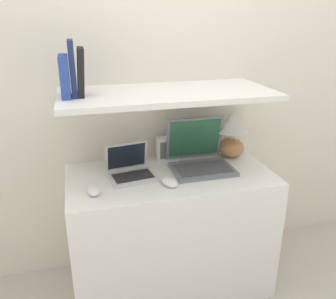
% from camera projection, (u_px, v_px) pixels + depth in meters
% --- Properties ---
extents(wall_back, '(6.00, 0.05, 2.40)m').
position_uv_depth(wall_back, '(155.00, 71.00, 2.01)').
color(wall_back, silver).
rests_on(wall_back, ground_plane).
extents(desk, '(1.08, 0.54, 0.71)m').
position_uv_depth(desk, '(170.00, 231.00, 2.01)').
color(desk, white).
rests_on(desk, ground_plane).
extents(back_riser, '(1.08, 0.04, 1.11)m').
position_uv_depth(back_riser, '(158.00, 177.00, 2.20)').
color(back_riser, silver).
rests_on(back_riser, ground_plane).
extents(shelf, '(1.08, 0.49, 0.03)m').
position_uv_depth(shelf, '(167.00, 94.00, 1.79)').
color(shelf, white).
rests_on(shelf, back_riser).
extents(table_lamp, '(0.19, 0.19, 0.27)m').
position_uv_depth(table_lamp, '(232.00, 132.00, 2.05)').
color(table_lamp, '#B27A4C').
rests_on(table_lamp, desk).
extents(laptop_large, '(0.32, 0.29, 0.26)m').
position_uv_depth(laptop_large, '(200.00, 158.00, 1.94)').
color(laptop_large, slate).
rests_on(laptop_large, desk).
extents(laptop_small, '(0.25, 0.22, 0.17)m').
position_uv_depth(laptop_small, '(131.00, 170.00, 1.83)').
color(laptop_small, silver).
rests_on(laptop_small, desk).
extents(computer_mouse, '(0.09, 0.12, 0.04)m').
position_uv_depth(computer_mouse, '(169.00, 182.00, 1.75)').
color(computer_mouse, white).
rests_on(computer_mouse, desk).
extents(second_mouse, '(0.06, 0.10, 0.04)m').
position_uv_depth(second_mouse, '(94.00, 191.00, 1.66)').
color(second_mouse, white).
rests_on(second_mouse, desk).
extents(router_box, '(0.13, 0.05, 0.14)m').
position_uv_depth(router_box, '(168.00, 149.00, 2.03)').
color(router_box, white).
rests_on(router_box, desk).
extents(book_blue, '(0.04, 0.18, 0.19)m').
position_uv_depth(book_blue, '(65.00, 76.00, 1.63)').
color(book_blue, '#284293').
rests_on(book_blue, shelf).
extents(book_navy, '(0.03, 0.14, 0.26)m').
position_uv_depth(book_navy, '(72.00, 69.00, 1.63)').
color(book_navy, navy).
rests_on(book_navy, shelf).
extents(book_black, '(0.04, 0.13, 0.22)m').
position_uv_depth(book_black, '(81.00, 72.00, 1.64)').
color(book_black, black).
rests_on(book_black, shelf).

